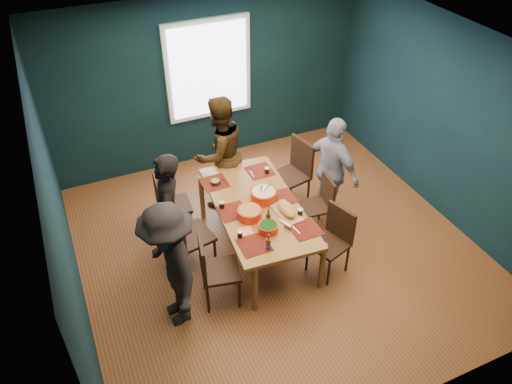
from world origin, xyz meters
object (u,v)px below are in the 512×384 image
(chair_left_near, at_px, (212,266))
(bowl_herbs, at_px, (268,227))
(chair_left_mid, at_px, (184,233))
(bowl_dumpling, at_px, (264,195))
(chair_right_far, at_px, (295,168))
(chair_right_near, at_px, (334,236))
(chair_right_mid, at_px, (321,201))
(person_back, at_px, (220,153))
(cutting_board, at_px, (287,210))
(person_near_left, at_px, (170,267))
(bowl_salad, at_px, (249,213))
(person_far_left, at_px, (169,213))
(person_right, at_px, (333,170))
(dining_table, at_px, (257,209))
(chair_left_far, at_px, (167,202))

(chair_left_near, bearing_deg, bowl_herbs, 18.35)
(chair_left_mid, relative_size, bowl_dumpling, 3.11)
(bowl_herbs, bearing_deg, chair_right_far, 50.38)
(chair_left_near, xyz_separation_m, chair_right_near, (1.55, -0.11, -0.02))
(chair_right_mid, relative_size, bowl_herbs, 3.54)
(person_back, distance_m, cutting_board, 1.49)
(chair_right_mid, bearing_deg, person_near_left, -157.89)
(chair_right_near, distance_m, cutting_board, 0.67)
(chair_right_far, height_order, bowl_salad, chair_right_far)
(chair_right_near, xyz_separation_m, person_far_left, (-1.80, 0.91, 0.27))
(chair_left_near, bearing_deg, bowl_dumpling, 46.43)
(chair_left_near, xyz_separation_m, bowl_herbs, (0.74, 0.08, 0.26))
(person_far_left, distance_m, cutting_board, 1.43)
(cutting_board, bearing_deg, chair_left_mid, 159.41)
(person_near_left, bearing_deg, person_right, 106.22)
(chair_right_far, height_order, chair_right_near, chair_right_far)
(chair_left_mid, height_order, cutting_board, chair_left_mid)
(chair_left_near, relative_size, person_right, 0.61)
(dining_table, xyz_separation_m, chair_left_near, (-0.82, -0.58, -0.13))
(person_far_left, distance_m, bowl_salad, 0.98)
(chair_left_mid, distance_m, bowl_salad, 0.83)
(bowl_herbs, bearing_deg, person_back, 89.31)
(chair_left_far, relative_size, bowl_herbs, 3.94)
(chair_left_far, distance_m, person_near_left, 1.49)
(chair_right_far, distance_m, cutting_board, 1.23)
(person_near_left, bearing_deg, person_far_left, 162.11)
(chair_right_mid, xyz_separation_m, cutting_board, (-0.70, -0.34, 0.33))
(chair_left_far, distance_m, chair_left_near, 1.38)
(chair_left_far, height_order, bowl_herbs, chair_left_far)
(dining_table, xyz_separation_m, person_right, (1.24, 0.25, 0.09))
(chair_left_mid, bearing_deg, cutting_board, -27.00)
(person_near_left, height_order, cutting_board, person_near_left)
(chair_left_mid, xyz_separation_m, chair_right_mid, (1.92, 0.00, -0.11))
(person_far_left, bearing_deg, chair_right_far, 122.52)
(bowl_salad, xyz_separation_m, bowl_dumpling, (0.30, 0.24, 0.01))
(person_far_left, relative_size, person_right, 1.04)
(chair_right_mid, distance_m, person_right, 0.45)
(chair_right_mid, bearing_deg, chair_right_near, -102.26)
(bowl_herbs, bearing_deg, chair_right_near, -12.99)
(person_near_left, bearing_deg, chair_left_near, 93.67)
(chair_right_near, xyz_separation_m, bowl_herbs, (-0.81, 0.19, 0.28))
(chair_right_near, relative_size, person_far_left, 0.57)
(chair_right_far, bearing_deg, person_right, -67.70)
(chair_left_mid, height_order, person_near_left, person_near_left)
(chair_right_near, xyz_separation_m, cutting_board, (-0.47, 0.39, 0.28))
(person_far_left, relative_size, bowl_herbs, 6.83)
(chair_left_near, xyz_separation_m, cutting_board, (1.08, 0.28, 0.26))
(dining_table, distance_m, chair_right_near, 1.01)
(chair_left_mid, bearing_deg, chair_right_far, 8.35)
(dining_table, relative_size, bowl_dumpling, 6.25)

